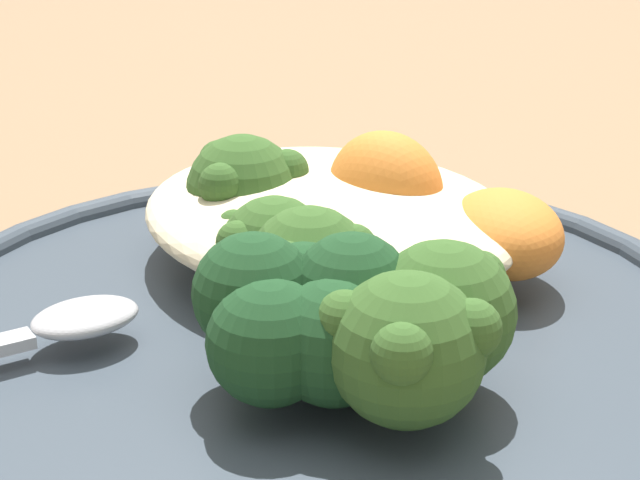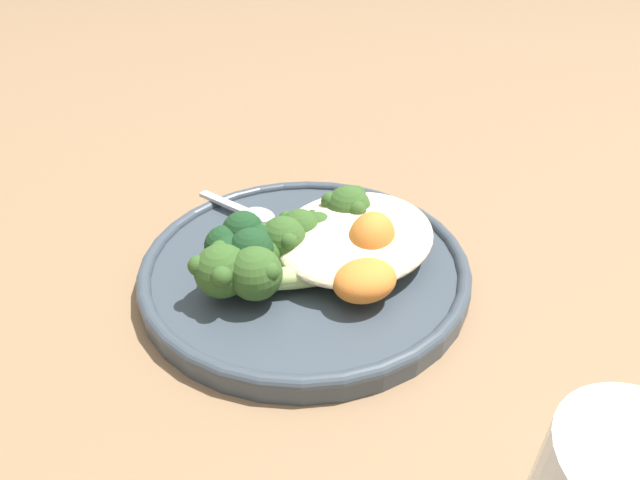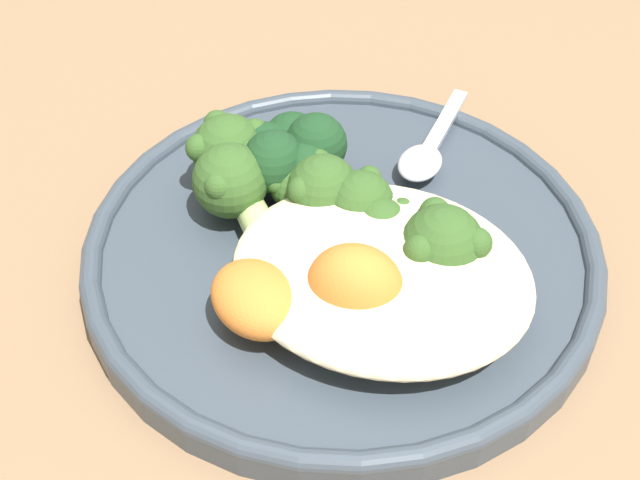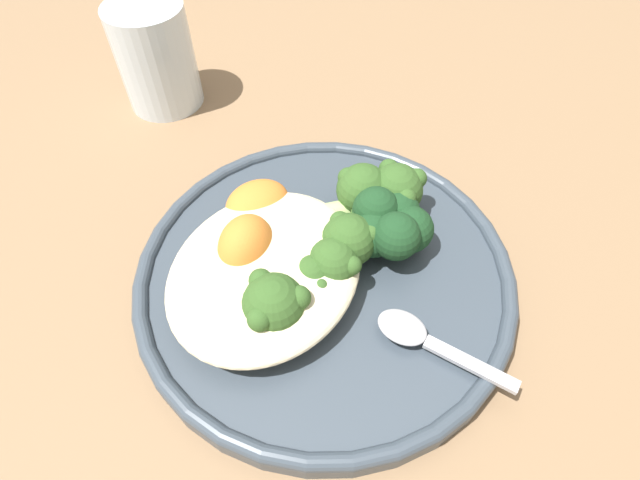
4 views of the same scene
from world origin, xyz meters
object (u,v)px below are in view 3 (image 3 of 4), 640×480
at_px(broccoli_stalk_7, 238,188).
at_px(broccoli_stalk_5, 295,202).
at_px(broccoli_stalk_0, 405,280).
at_px(broccoli_stalk_3, 354,211).
at_px(broccoli_stalk_2, 351,239).
at_px(spoon, 426,153).
at_px(broccoli_stalk_1, 431,248).
at_px(broccoli_stalk_4, 320,197).
at_px(kale_tuft, 291,154).
at_px(sweet_potato_chunk_0, 355,286).
at_px(quinoa_mound, 382,273).
at_px(sweet_potato_chunk_1, 257,299).
at_px(broccoli_stalk_6, 235,166).

bearing_deg(broccoli_stalk_7, broccoli_stalk_5, -125.98).
distance_m(broccoli_stalk_0, broccoli_stalk_3, 0.05).
xyz_separation_m(broccoli_stalk_0, broccoli_stalk_7, (0.10, -0.03, 0.01)).
height_order(broccoli_stalk_2, spoon, broccoli_stalk_2).
bearing_deg(broccoli_stalk_1, broccoli_stalk_2, 154.94).
relative_size(broccoli_stalk_4, kale_tuft, 1.35).
bearing_deg(spoon, broccoli_stalk_0, -166.66).
bearing_deg(broccoli_stalk_3, broccoli_stalk_2, -142.86).
bearing_deg(broccoli_stalk_2, kale_tuft, 86.20).
relative_size(kale_tuft, spoon, 0.65).
bearing_deg(sweet_potato_chunk_0, broccoli_stalk_3, -70.77).
bearing_deg(kale_tuft, broccoli_stalk_7, 63.74).
xyz_separation_m(quinoa_mound, kale_tuft, (0.08, -0.07, 0.01)).
xyz_separation_m(broccoli_stalk_2, sweet_potato_chunk_0, (-0.02, 0.04, 0.01)).
bearing_deg(broccoli_stalk_3, sweet_potato_chunk_1, -175.89).
bearing_deg(broccoli_stalk_3, spoon, 7.81).
relative_size(broccoli_stalk_1, broccoli_stalk_4, 1.22).
height_order(broccoli_stalk_0, spoon, broccoli_stalk_0).
bearing_deg(sweet_potato_chunk_0, sweet_potato_chunk_1, 22.67).
height_order(broccoli_stalk_0, broccoli_stalk_5, broccoli_stalk_5).
bearing_deg(sweet_potato_chunk_0, broccoli_stalk_1, -124.71).
xyz_separation_m(broccoli_stalk_2, broccoli_stalk_3, (0.00, -0.02, 0.00)).
bearing_deg(broccoli_stalk_5, broccoli_stalk_1, -115.80).
distance_m(quinoa_mound, sweet_potato_chunk_0, 0.02).
relative_size(broccoli_stalk_1, spoon, 1.06).
xyz_separation_m(broccoli_stalk_7, sweet_potato_chunk_1, (-0.04, 0.07, -0.00)).
bearing_deg(broccoli_stalk_5, broccoli_stalk_2, -127.86).
bearing_deg(sweet_potato_chunk_0, spoon, -90.25).
bearing_deg(broccoli_stalk_1, kale_tuft, 128.57).
distance_m(sweet_potato_chunk_1, spoon, 0.16).
distance_m(broccoli_stalk_4, sweet_potato_chunk_1, 0.08).
bearing_deg(broccoli_stalk_3, broccoli_stalk_1, -86.42).
xyz_separation_m(broccoli_stalk_4, broccoli_stalk_5, (0.01, 0.00, -0.01)).
xyz_separation_m(broccoli_stalk_5, kale_tuft, (0.01, -0.03, 0.01)).
distance_m(broccoli_stalk_0, broccoli_stalk_1, 0.02).
height_order(broccoli_stalk_0, broccoli_stalk_2, broccoli_stalk_2).
height_order(quinoa_mound, sweet_potato_chunk_0, sweet_potato_chunk_0).
height_order(quinoa_mound, broccoli_stalk_0, quinoa_mound).
distance_m(broccoli_stalk_6, kale_tuft, 0.03).
xyz_separation_m(broccoli_stalk_2, broccoli_stalk_5, (0.04, -0.02, 0.00)).
height_order(broccoli_stalk_2, broccoli_stalk_6, broccoli_stalk_6).
relative_size(broccoli_stalk_1, sweet_potato_chunk_0, 2.22).
distance_m(sweet_potato_chunk_0, spoon, 0.14).
xyz_separation_m(broccoli_stalk_0, sweet_potato_chunk_1, (0.06, 0.04, 0.00)).
height_order(kale_tuft, spoon, kale_tuft).
bearing_deg(quinoa_mound, broccoli_stalk_3, -52.81).
xyz_separation_m(sweet_potato_chunk_1, kale_tuft, (0.02, -0.10, 0.01)).
distance_m(quinoa_mound, kale_tuft, 0.10).
distance_m(broccoli_stalk_5, broccoli_stalk_6, 0.04).
distance_m(broccoli_stalk_2, broccoli_stalk_5, 0.04).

